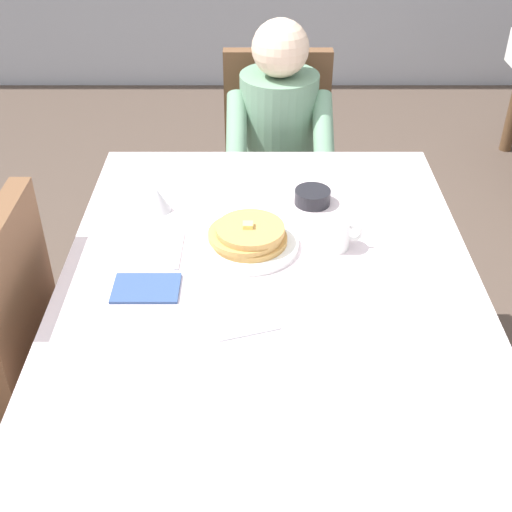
{
  "coord_description": "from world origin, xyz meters",
  "views": [
    {
      "loc": [
        -0.04,
        -1.36,
        1.79
      ],
      "look_at": [
        -0.03,
        0.05,
        0.79
      ],
      "focal_mm": 46.71,
      "sensor_mm": 36.0,
      "label": 1
    }
  ],
  "objects_px": {
    "cup_coffee": "(334,234)",
    "bowl_butter": "(310,197)",
    "fork_left_of_plate": "(177,250)",
    "chair_diner": "(274,152)",
    "plate_breakfast": "(246,245)",
    "spoon_near_edge": "(247,333)",
    "breakfast_stack": "(246,234)",
    "dining_table_main": "(267,309)",
    "diner_person": "(276,138)",
    "knife_right_of_plate": "(314,250)",
    "syrup_pitcher": "(155,200)"
  },
  "relations": [
    {
      "from": "diner_person",
      "to": "breakfast_stack",
      "type": "relative_size",
      "value": 5.11
    },
    {
      "from": "cup_coffee",
      "to": "fork_left_of_plate",
      "type": "bearing_deg",
      "value": -177.56
    },
    {
      "from": "diner_person",
      "to": "spoon_near_edge",
      "type": "distance_m",
      "value": 1.22
    },
    {
      "from": "dining_table_main",
      "to": "chair_diner",
      "type": "distance_m",
      "value": 1.18
    },
    {
      "from": "cup_coffee",
      "to": "spoon_near_edge",
      "type": "bearing_deg",
      "value": -123.46
    },
    {
      "from": "dining_table_main",
      "to": "bowl_butter",
      "type": "bearing_deg",
      "value": 71.05
    },
    {
      "from": "plate_breakfast",
      "to": "spoon_near_edge",
      "type": "xyz_separation_m",
      "value": [
        0.01,
        -0.36,
        -0.01
      ]
    },
    {
      "from": "dining_table_main",
      "to": "fork_left_of_plate",
      "type": "bearing_deg",
      "value": 149.84
    },
    {
      "from": "bowl_butter",
      "to": "fork_left_of_plate",
      "type": "xyz_separation_m",
      "value": [
        -0.38,
        -0.26,
        -0.02
      ]
    },
    {
      "from": "cup_coffee",
      "to": "dining_table_main",
      "type": "bearing_deg",
      "value": -139.0
    },
    {
      "from": "chair_diner",
      "to": "plate_breakfast",
      "type": "bearing_deg",
      "value": 83.75
    },
    {
      "from": "chair_diner",
      "to": "cup_coffee",
      "type": "bearing_deg",
      "value": 97.56
    },
    {
      "from": "chair_diner",
      "to": "plate_breakfast",
      "type": "xyz_separation_m",
      "value": [
        -0.11,
        -1.01,
        0.22
      ]
    },
    {
      "from": "spoon_near_edge",
      "to": "knife_right_of_plate",
      "type": "bearing_deg",
      "value": 44.54
    },
    {
      "from": "fork_left_of_plate",
      "to": "spoon_near_edge",
      "type": "bearing_deg",
      "value": -149.22
    },
    {
      "from": "chair_diner",
      "to": "bowl_butter",
      "type": "bearing_deg",
      "value": 96.29
    },
    {
      "from": "chair_diner",
      "to": "spoon_near_edge",
      "type": "relative_size",
      "value": 6.2
    },
    {
      "from": "syrup_pitcher",
      "to": "cup_coffee",
      "type": "bearing_deg",
      "value": -20.8
    },
    {
      "from": "diner_person",
      "to": "fork_left_of_plate",
      "type": "xyz_separation_m",
      "value": [
        -0.3,
        -0.87,
        0.07
      ]
    },
    {
      "from": "diner_person",
      "to": "chair_diner",
      "type": "bearing_deg",
      "value": -90.0
    },
    {
      "from": "diner_person",
      "to": "spoon_near_edge",
      "type": "relative_size",
      "value": 7.47
    },
    {
      "from": "cup_coffee",
      "to": "diner_person",
      "type": "bearing_deg",
      "value": 98.93
    },
    {
      "from": "breakfast_stack",
      "to": "spoon_near_edge",
      "type": "bearing_deg",
      "value": -89.01
    },
    {
      "from": "bowl_butter",
      "to": "spoon_near_edge",
      "type": "height_order",
      "value": "bowl_butter"
    },
    {
      "from": "cup_coffee",
      "to": "spoon_near_edge",
      "type": "xyz_separation_m",
      "value": [
        -0.24,
        -0.36,
        -0.04
      ]
    },
    {
      "from": "dining_table_main",
      "to": "bowl_butter",
      "type": "height_order",
      "value": "bowl_butter"
    },
    {
      "from": "diner_person",
      "to": "syrup_pitcher",
      "type": "height_order",
      "value": "diner_person"
    },
    {
      "from": "diner_person",
      "to": "breakfast_stack",
      "type": "xyz_separation_m",
      "value": [
        -0.11,
        -0.85,
        0.11
      ]
    },
    {
      "from": "chair_diner",
      "to": "breakfast_stack",
      "type": "distance_m",
      "value": 1.04
    },
    {
      "from": "syrup_pitcher",
      "to": "fork_left_of_plate",
      "type": "relative_size",
      "value": 0.44
    },
    {
      "from": "chair_diner",
      "to": "knife_right_of_plate",
      "type": "bearing_deg",
      "value": 94.45
    },
    {
      "from": "chair_diner",
      "to": "diner_person",
      "type": "relative_size",
      "value": 0.83
    },
    {
      "from": "dining_table_main",
      "to": "chair_diner",
      "type": "bearing_deg",
      "value": 87.41
    },
    {
      "from": "dining_table_main",
      "to": "diner_person",
      "type": "bearing_deg",
      "value": 87.01
    },
    {
      "from": "chair_diner",
      "to": "plate_breakfast",
      "type": "distance_m",
      "value": 1.04
    },
    {
      "from": "chair_diner",
      "to": "syrup_pitcher",
      "type": "height_order",
      "value": "chair_diner"
    },
    {
      "from": "syrup_pitcher",
      "to": "spoon_near_edge",
      "type": "height_order",
      "value": "syrup_pitcher"
    },
    {
      "from": "fork_left_of_plate",
      "to": "cup_coffee",
      "type": "bearing_deg",
      "value": -86.93
    },
    {
      "from": "dining_table_main",
      "to": "plate_breakfast",
      "type": "distance_m",
      "value": 0.2
    },
    {
      "from": "plate_breakfast",
      "to": "bowl_butter",
      "type": "xyz_separation_m",
      "value": [
        0.19,
        0.24,
        0.01
      ]
    },
    {
      "from": "chair_diner",
      "to": "knife_right_of_plate",
      "type": "distance_m",
      "value": 1.05
    },
    {
      "from": "spoon_near_edge",
      "to": "chair_diner",
      "type": "bearing_deg",
      "value": 68.52
    },
    {
      "from": "plate_breakfast",
      "to": "syrup_pitcher",
      "type": "xyz_separation_m",
      "value": [
        -0.27,
        0.19,
        0.03
      ]
    },
    {
      "from": "dining_table_main",
      "to": "knife_right_of_plate",
      "type": "relative_size",
      "value": 7.62
    },
    {
      "from": "diner_person",
      "to": "plate_breakfast",
      "type": "relative_size",
      "value": 4.0
    },
    {
      "from": "cup_coffee",
      "to": "bowl_butter",
      "type": "height_order",
      "value": "cup_coffee"
    },
    {
      "from": "plate_breakfast",
      "to": "syrup_pitcher",
      "type": "height_order",
      "value": "syrup_pitcher"
    },
    {
      "from": "cup_coffee",
      "to": "fork_left_of_plate",
      "type": "distance_m",
      "value": 0.44
    },
    {
      "from": "breakfast_stack",
      "to": "bowl_butter",
      "type": "height_order",
      "value": "breakfast_stack"
    },
    {
      "from": "plate_breakfast",
      "to": "knife_right_of_plate",
      "type": "height_order",
      "value": "plate_breakfast"
    }
  ]
}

